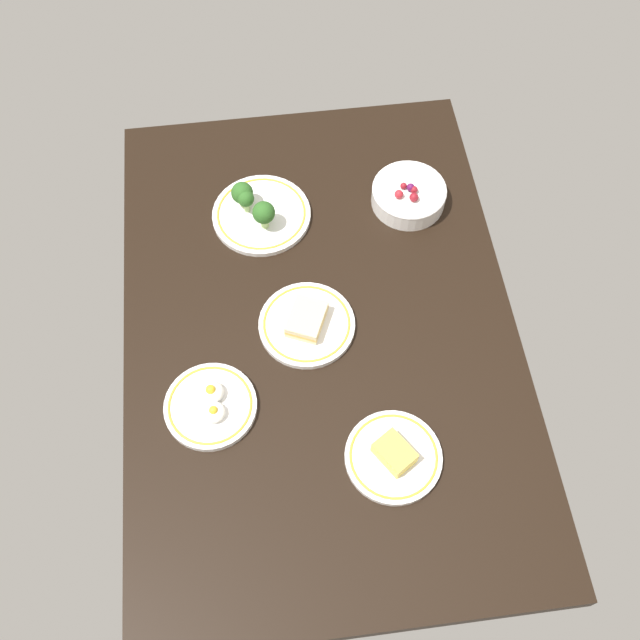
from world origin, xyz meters
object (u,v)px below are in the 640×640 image
bowl_berries (409,195)px  plate_eggs (211,405)px  plate_sandwich (307,324)px  plate_broccoli (259,211)px  plate_cheese (394,456)px

bowl_berries → plate_eggs: bearing=-46.4°
bowl_berries → plate_sandwich: 39.44cm
bowl_berries → plate_sandwich: (29.23, -26.44, -1.31)cm
plate_broccoli → plate_sandwich: plate_broccoli is taller
bowl_berries → plate_cheese: (59.11, -13.71, -1.39)cm
plate_cheese → plate_sandwich: 32.48cm
plate_broccoli → plate_sandwich: size_ratio=1.11×
plate_eggs → plate_cheese: bearing=66.4°
bowl_berries → plate_cheese: size_ratio=0.92×
bowl_berries → plate_cheese: bowl_berries is taller
bowl_berries → plate_sandwich: bearing=-42.1°
plate_broccoli → plate_eggs: bearing=-16.4°
plate_eggs → plate_cheese: size_ratio=0.99×
plate_cheese → plate_sandwich: size_ratio=0.92×
plate_cheese → plate_sandwich: (-29.88, -12.73, 0.09)cm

